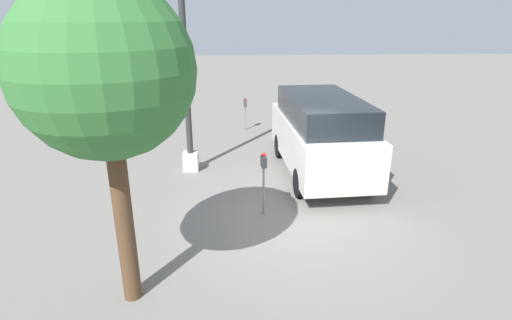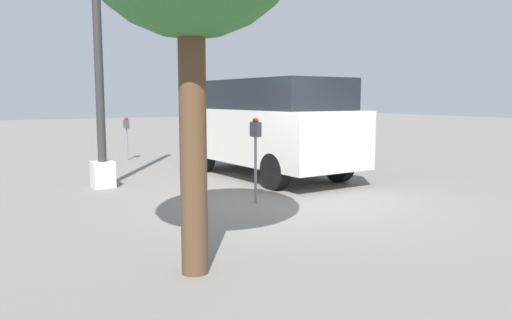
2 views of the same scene
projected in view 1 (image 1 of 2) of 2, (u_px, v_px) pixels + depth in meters
ground_plane at (285, 222)px, 9.01m from camera, size 80.00×80.00×0.00m
parking_meter_near at (264, 170)px, 8.96m from camera, size 0.21×0.14×1.53m
parking_meter_far at (245, 107)px, 15.93m from camera, size 0.21×0.14×1.30m
lamp_post at (187, 90)px, 11.23m from camera, size 0.44×0.44×6.67m
parked_van at (320, 133)px, 11.36m from camera, size 5.09×2.28×2.29m
street_tree at (105, 72)px, 5.38m from camera, size 2.48×2.48×4.95m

